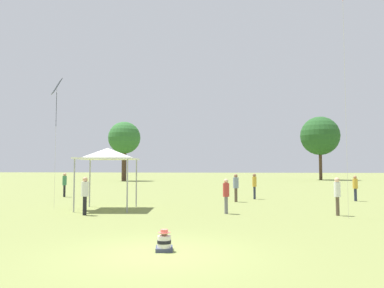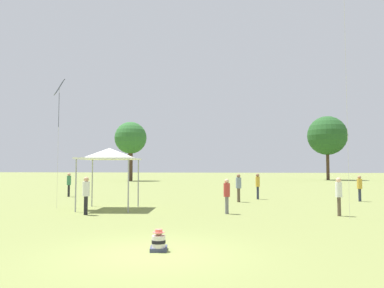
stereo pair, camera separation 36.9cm
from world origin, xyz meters
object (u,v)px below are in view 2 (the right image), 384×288
at_px(person_standing_4, 258,183).
at_px(person_standing_5, 86,192).
at_px(person_standing_6, 69,182).
at_px(kite_0, 59,91).
at_px(distant_tree_0, 327,136).
at_px(person_standing_1, 339,192).
at_px(canopy_tent, 109,154).
at_px(seated_toddler, 159,242).
at_px(person_standing_0, 239,185).
at_px(distant_tree_1, 131,138).
at_px(person_standing_3, 360,186).
at_px(person_standing_2, 227,193).

height_order(person_standing_4, person_standing_5, person_standing_4).
height_order(person_standing_5, person_standing_6, person_standing_6).
xyz_separation_m(person_standing_5, kite_0, (-2.77, 2.52, 5.37)).
bearing_deg(person_standing_6, distant_tree_0, -133.05).
distance_m(person_standing_1, canopy_tent, 11.58).
height_order(seated_toddler, distant_tree_0, distant_tree_0).
distance_m(person_standing_0, person_standing_6, 13.01).
bearing_deg(seated_toddler, distant_tree_1, 97.90).
bearing_deg(seated_toddler, person_standing_0, 72.31).
bearing_deg(person_standing_3, person_standing_5, -96.78).
bearing_deg(person_standing_6, distant_tree_1, -90.11).
distance_m(person_standing_0, person_standing_4, 2.58).
bearing_deg(person_standing_4, canopy_tent, -67.13).
distance_m(person_standing_4, distant_tree_1, 39.35).
height_order(canopy_tent, distant_tree_1, distant_tree_1).
distance_m(person_standing_6, canopy_tent, 9.92).
distance_m(person_standing_0, kite_0, 12.18).
relative_size(seated_toddler, person_standing_0, 0.35).
bearing_deg(person_standing_0, distant_tree_1, -101.23).
bearing_deg(seated_toddler, canopy_tent, 107.29).
bearing_deg(person_standing_0, person_standing_1, 87.85).
height_order(person_standing_6, canopy_tent, canopy_tent).
xyz_separation_m(person_standing_0, person_standing_5, (-6.93, -7.56, -0.00)).
bearing_deg(person_standing_5, kite_0, -152.17).
height_order(person_standing_0, canopy_tent, canopy_tent).
bearing_deg(seated_toddler, distant_tree_0, 63.79).
bearing_deg(person_standing_6, person_standing_2, 134.77).
distance_m(person_standing_1, person_standing_6, 19.53).
bearing_deg(person_standing_1, person_standing_3, 52.02).
relative_size(person_standing_2, person_standing_4, 0.93).
bearing_deg(person_standing_4, distant_tree_0, 142.50).
bearing_deg(distant_tree_0, person_standing_2, -106.76).
height_order(person_standing_0, distant_tree_0, distant_tree_0).
distance_m(person_standing_2, person_standing_3, 11.31).
relative_size(person_standing_0, distant_tree_1, 0.18).
bearing_deg(person_standing_4, kite_0, -76.21).
relative_size(person_standing_0, person_standing_1, 1.02).
height_order(person_standing_4, person_standing_6, person_standing_6).
distance_m(person_standing_0, person_standing_5, 10.25).
bearing_deg(person_standing_4, person_standing_2, -31.26).
relative_size(seated_toddler, person_standing_4, 0.35).
xyz_separation_m(person_standing_0, distant_tree_0, (14.91, 44.73, 6.79)).
distance_m(person_standing_1, distant_tree_1, 48.36).
bearing_deg(person_standing_1, person_standing_6, 136.99).
bearing_deg(person_standing_0, distant_tree_0, -146.94).
xyz_separation_m(person_standing_0, kite_0, (-9.70, -5.04, 5.36)).
bearing_deg(person_standing_3, kite_0, -107.89).
bearing_deg(kite_0, distant_tree_1, -159.20).
height_order(person_standing_4, distant_tree_0, distant_tree_0).
xyz_separation_m(person_standing_0, canopy_tent, (-6.73, -5.13, 1.84)).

